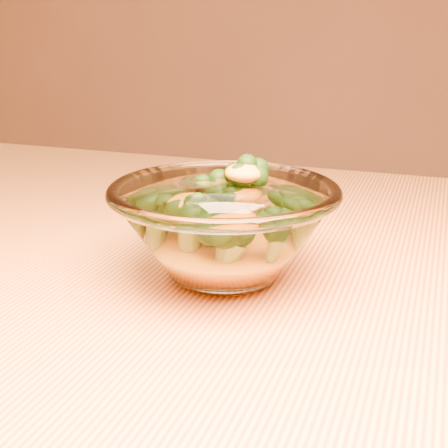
% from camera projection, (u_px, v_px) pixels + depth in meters
% --- Properties ---
extents(table, '(1.20, 0.80, 0.75)m').
position_uv_depth(table, '(166.00, 359.00, 0.58)').
color(table, '#CA8A3C').
rests_on(table, ground).
extents(glass_bowl, '(0.19, 0.19, 0.08)m').
position_uv_depth(glass_bowl, '(224.00, 229.00, 0.50)').
color(glass_bowl, white).
rests_on(glass_bowl, table).
extents(cheese_sauce, '(0.11, 0.11, 0.03)m').
position_uv_depth(cheese_sauce, '(224.00, 249.00, 0.51)').
color(cheese_sauce, orange).
rests_on(cheese_sauce, glass_bowl).
extents(broccoli_heap, '(0.13, 0.12, 0.07)m').
position_uv_depth(broccoli_heap, '(224.00, 210.00, 0.51)').
color(broccoli_heap, black).
rests_on(broccoli_heap, cheese_sauce).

